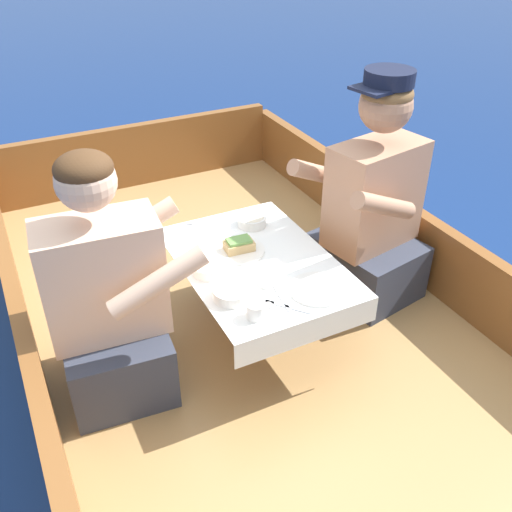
{
  "coord_description": "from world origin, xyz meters",
  "views": [
    {
      "loc": [
        -0.83,
        -1.76,
        1.91
      ],
      "look_at": [
        0.0,
        -0.11,
        0.71
      ],
      "focal_mm": 40.0,
      "sensor_mm": 36.0,
      "label": 1
    }
  ],
  "objects": [
    {
      "name": "utensil_fork_port",
      "position": [
        -0.05,
        -0.41,
        0.69
      ],
      "size": [
        0.12,
        0.14,
        0.0
      ],
      "rotation": [
        0.0,
        0.0,
        2.27
      ],
      "color": "silver",
      "rests_on": "cockpit_table"
    },
    {
      "name": "coffee_cup_starboard",
      "position": [
        -0.15,
        -0.42,
        0.72
      ],
      "size": [
        0.1,
        0.07,
        0.06
      ],
      "color": "white",
      "rests_on": "cockpit_table"
    },
    {
      "name": "coffee_cup_port",
      "position": [
        -0.03,
        -0.27,
        0.72
      ],
      "size": [
        0.1,
        0.07,
        0.06
      ],
      "color": "white",
      "rests_on": "cockpit_table"
    },
    {
      "name": "bow_coaming",
      "position": [
        0.0,
        1.5,
        0.52
      ],
      "size": [
        1.69,
        0.06,
        0.38
      ],
      "primitive_type": "cube",
      "color": "brown",
      "rests_on": "boat_deck"
    },
    {
      "name": "bowl_starboard_near",
      "position": [
        -0.18,
        -0.29,
        0.71
      ],
      "size": [
        0.13,
        0.13,
        0.04
      ],
      "color": "white",
      "rests_on": "cockpit_table"
    },
    {
      "name": "utensil_knife_port",
      "position": [
        -0.03,
        -0.36,
        0.69
      ],
      "size": [
        0.04,
        0.17,
        0.0
      ],
      "rotation": [
        0.0,
        0.0,
        1.42
      ],
      "color": "silver",
      "rests_on": "cockpit_table"
    },
    {
      "name": "gunwale_port",
      "position": [
        -0.88,
        0.0,
        0.49
      ],
      "size": [
        0.06,
        3.07,
        0.33
      ],
      "primitive_type": "cube",
      "color": "brown",
      "rests_on": "boat_deck"
    },
    {
      "name": "person_starboard",
      "position": [
        0.58,
        -0.06,
        0.74
      ],
      "size": [
        0.57,
        0.52,
        1.01
      ],
      "rotation": [
        0.0,
        0.0,
        3.32
      ],
      "color": "#333847",
      "rests_on": "boat_deck"
    },
    {
      "name": "ground_plane",
      "position": [
        0.0,
        0.0,
        0.0
      ],
      "size": [
        60.0,
        60.0,
        0.0
      ],
      "primitive_type": "plane",
      "color": "navy"
    },
    {
      "name": "person_port",
      "position": [
        -0.58,
        -0.13,
        0.69
      ],
      "size": [
        0.55,
        0.48,
        0.93
      ],
      "rotation": [
        0.0,
        0.0,
        -0.09
      ],
      "color": "#333847",
      "rests_on": "boat_deck"
    },
    {
      "name": "cockpit_table",
      "position": [
        0.0,
        -0.11,
        0.65
      ],
      "size": [
        0.56,
        0.82,
        0.36
      ],
      "color": "#B2B2B7",
      "rests_on": "boat_deck"
    },
    {
      "name": "sandwich",
      "position": [
        -0.03,
        -0.02,
        0.72
      ],
      "size": [
        0.12,
        0.08,
        0.05
      ],
      "rotation": [
        0.0,
        0.0,
        -0.08
      ],
      "color": "tan",
      "rests_on": "plate_sandwich"
    },
    {
      "name": "bowl_center_far",
      "position": [
        0.11,
        0.14,
        0.71
      ],
      "size": [
        0.13,
        0.13,
        0.04
      ],
      "color": "white",
      "rests_on": "cockpit_table"
    },
    {
      "name": "gunwale_starboard",
      "position": [
        0.88,
        0.0,
        0.49
      ],
      "size": [
        0.06,
        3.07,
        0.33
      ],
      "primitive_type": "cube",
      "color": "brown",
      "rests_on": "boat_deck"
    },
    {
      "name": "boat_deck",
      "position": [
        0.0,
        0.0,
        0.16
      ],
      "size": [
        1.81,
        3.07,
        0.33
      ],
      "primitive_type": "cube",
      "color": "#A87F4C",
      "rests_on": "ground_plane"
    },
    {
      "name": "plate_bread",
      "position": [
        0.11,
        -0.39,
        0.69
      ],
      "size": [
        0.21,
        0.21,
        0.01
      ],
      "color": "white",
      "rests_on": "cockpit_table"
    },
    {
      "name": "plate_sandwich",
      "position": [
        -0.03,
        -0.02,
        0.69
      ],
      "size": [
        0.21,
        0.21,
        0.01
      ],
      "color": "white",
      "rests_on": "cockpit_table"
    },
    {
      "name": "bowl_port_near",
      "position": [
        -0.19,
        -0.1,
        0.71
      ],
      "size": [
        0.13,
        0.13,
        0.04
      ],
      "color": "white",
      "rests_on": "cockpit_table"
    },
    {
      "name": "utensil_spoon_center",
      "position": [
        -0.08,
        0.26,
        0.69
      ],
      "size": [
        0.17,
        0.06,
        0.01
      ],
      "rotation": [
        0.0,
        0.0,
        2.89
      ],
      "color": "silver",
      "rests_on": "cockpit_table"
    }
  ]
}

